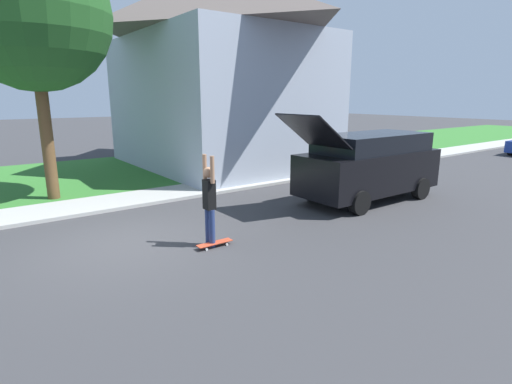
# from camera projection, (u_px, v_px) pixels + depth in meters

# --- Properties ---
(ground_plane) EXTENTS (120.00, 120.00, 0.00)m
(ground_plane) POSITION_uv_depth(u_px,v_px,m) (125.00, 243.00, 8.97)
(ground_plane) COLOR #333335
(lawn) EXTENTS (10.00, 80.00, 0.08)m
(lawn) POSITION_uv_depth(u_px,v_px,m) (196.00, 166.00, 18.69)
(lawn) COLOR #2D6B28
(lawn) RESTS_ON ground_plane
(sidewalk) EXTENTS (1.80, 80.00, 0.10)m
(sidewalk) POSITION_uv_depth(u_px,v_px,m) (250.00, 181.00, 15.23)
(sidewalk) COLOR #9E9E99
(sidewalk) RESTS_ON ground_plane
(house) EXTENTS (10.39, 7.88, 8.54)m
(house) POSITION_uv_depth(u_px,v_px,m) (218.00, 67.00, 18.19)
(house) COLOR #99A3B2
(house) RESTS_ON lawn
(lawn_tree_near) EXTENTS (4.40, 4.40, 7.64)m
(lawn_tree_near) POSITION_uv_depth(u_px,v_px,m) (32.00, 14.00, 11.34)
(lawn_tree_near) COLOR brown
(lawn_tree_near) RESTS_ON lawn
(suv_parked) EXTENTS (2.10, 5.51, 2.76)m
(suv_parked) POSITION_uv_depth(u_px,v_px,m) (369.00, 165.00, 12.45)
(suv_parked) COLOR black
(suv_parked) RESTS_ON ground_plane
(skateboarder) EXTENTS (0.41, 0.23, 2.01)m
(skateboarder) POSITION_uv_depth(u_px,v_px,m) (209.00, 200.00, 8.55)
(skateboarder) COLOR navy
(skateboarder) RESTS_ON ground_plane
(skateboard) EXTENTS (0.22, 0.82, 0.10)m
(skateboard) POSITION_uv_depth(u_px,v_px,m) (215.00, 243.00, 8.71)
(skateboard) COLOR #B73D23
(skateboard) RESTS_ON ground_plane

